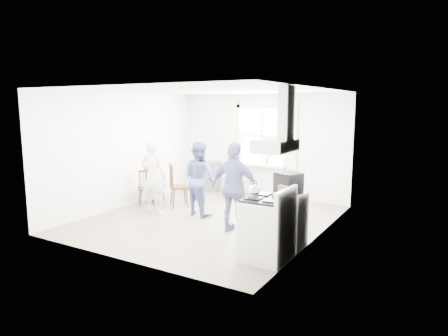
{
  "coord_description": "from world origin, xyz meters",
  "views": [
    {
      "loc": [
        4.29,
        -6.66,
        2.31
      ],
      "look_at": [
        0.24,
        0.2,
        1.06
      ],
      "focal_mm": 32.0,
      "sensor_mm": 36.0,
      "label": 1
    }
  ],
  "objects_px": {
    "windsor_chair_b": "(174,181)",
    "person_left": "(153,177)",
    "gas_stove": "(267,228)",
    "stereo_stack": "(288,183)",
    "windsor_chair_c": "(146,184)",
    "person_mid": "(199,178)",
    "windsor_chair_a": "(153,181)",
    "low_cabinet": "(289,220)",
    "person_right": "(235,188)"
  },
  "relations": [
    {
      "from": "windsor_chair_a",
      "to": "windsor_chair_b",
      "type": "height_order",
      "value": "windsor_chair_b"
    },
    {
      "from": "gas_stove",
      "to": "stereo_stack",
      "type": "height_order",
      "value": "stereo_stack"
    },
    {
      "from": "person_mid",
      "to": "windsor_chair_b",
      "type": "bearing_deg",
      "value": -1.65
    },
    {
      "from": "person_right",
      "to": "windsor_chair_b",
      "type": "bearing_deg",
      "value": -24.23
    },
    {
      "from": "stereo_stack",
      "to": "windsor_chair_b",
      "type": "relative_size",
      "value": 0.48
    },
    {
      "from": "low_cabinet",
      "to": "person_mid",
      "type": "xyz_separation_m",
      "value": [
        -2.36,
        0.86,
        0.33
      ]
    },
    {
      "from": "windsor_chair_a",
      "to": "person_left",
      "type": "height_order",
      "value": "person_left"
    },
    {
      "from": "person_left",
      "to": "windsor_chair_a",
      "type": "bearing_deg",
      "value": -55.53
    },
    {
      "from": "stereo_stack",
      "to": "person_right",
      "type": "bearing_deg",
      "value": 168.85
    },
    {
      "from": "stereo_stack",
      "to": "windsor_chair_a",
      "type": "height_order",
      "value": "stereo_stack"
    },
    {
      "from": "windsor_chair_b",
      "to": "person_left",
      "type": "relative_size",
      "value": 0.62
    },
    {
      "from": "windsor_chair_a",
      "to": "person_left",
      "type": "distance_m",
      "value": 0.94
    },
    {
      "from": "windsor_chair_a",
      "to": "person_left",
      "type": "relative_size",
      "value": 0.55
    },
    {
      "from": "gas_stove",
      "to": "windsor_chair_b",
      "type": "relative_size",
      "value": 1.12
    },
    {
      "from": "windsor_chair_b",
      "to": "person_left",
      "type": "bearing_deg",
      "value": -93.13
    },
    {
      "from": "windsor_chair_a",
      "to": "windsor_chair_b",
      "type": "relative_size",
      "value": 0.88
    },
    {
      "from": "gas_stove",
      "to": "low_cabinet",
      "type": "height_order",
      "value": "gas_stove"
    },
    {
      "from": "stereo_stack",
      "to": "windsor_chair_a",
      "type": "xyz_separation_m",
      "value": [
        -3.84,
        1.13,
        -0.53
      ]
    },
    {
      "from": "person_mid",
      "to": "person_right",
      "type": "xyz_separation_m",
      "value": [
        1.22,
        -0.65,
        0.05
      ]
    },
    {
      "from": "windsor_chair_c",
      "to": "person_right",
      "type": "distance_m",
      "value": 2.76
    },
    {
      "from": "person_left",
      "to": "windsor_chair_c",
      "type": "bearing_deg",
      "value": -42.24
    },
    {
      "from": "windsor_chair_a",
      "to": "person_mid",
      "type": "bearing_deg",
      "value": -9.72
    },
    {
      "from": "stereo_stack",
      "to": "person_right",
      "type": "xyz_separation_m",
      "value": [
        -1.12,
        0.22,
        -0.24
      ]
    },
    {
      "from": "windsor_chair_a",
      "to": "windsor_chair_c",
      "type": "height_order",
      "value": "windsor_chair_a"
    },
    {
      "from": "low_cabinet",
      "to": "windsor_chair_c",
      "type": "xyz_separation_m",
      "value": [
        -3.81,
        0.83,
        0.08
      ]
    },
    {
      "from": "low_cabinet",
      "to": "gas_stove",
      "type": "bearing_deg",
      "value": -95.68
    },
    {
      "from": "person_mid",
      "to": "windsor_chair_a",
      "type": "bearing_deg",
      "value": 5.03
    },
    {
      "from": "windsor_chair_c",
      "to": "person_right",
      "type": "height_order",
      "value": "person_right"
    },
    {
      "from": "stereo_stack",
      "to": "person_left",
      "type": "bearing_deg",
      "value": 172.04
    },
    {
      "from": "stereo_stack",
      "to": "person_left",
      "type": "relative_size",
      "value": 0.3
    },
    {
      "from": "windsor_chair_b",
      "to": "person_right",
      "type": "xyz_separation_m",
      "value": [
        2.08,
        -0.91,
        0.22
      ]
    },
    {
      "from": "windsor_chair_c",
      "to": "person_mid",
      "type": "relative_size",
      "value": 0.55
    },
    {
      "from": "stereo_stack",
      "to": "person_right",
      "type": "relative_size",
      "value": 0.29
    },
    {
      "from": "person_left",
      "to": "gas_stove",
      "type": "bearing_deg",
      "value": 153.22
    },
    {
      "from": "windsor_chair_a",
      "to": "person_right",
      "type": "relative_size",
      "value": 0.53
    },
    {
      "from": "windsor_chair_c",
      "to": "gas_stove",
      "type": "bearing_deg",
      "value": -22.2
    },
    {
      "from": "windsor_chair_a",
      "to": "person_mid",
      "type": "xyz_separation_m",
      "value": [
        1.5,
        -0.26,
        0.24
      ]
    },
    {
      "from": "gas_stove",
      "to": "low_cabinet",
      "type": "distance_m",
      "value": 0.7
    },
    {
      "from": "stereo_stack",
      "to": "person_left",
      "type": "height_order",
      "value": "person_left"
    },
    {
      "from": "low_cabinet",
      "to": "person_mid",
      "type": "height_order",
      "value": "person_mid"
    },
    {
      "from": "windsor_chair_b",
      "to": "stereo_stack",
      "type": "bearing_deg",
      "value": -19.41
    },
    {
      "from": "windsor_chair_a",
      "to": "windsor_chair_c",
      "type": "xyz_separation_m",
      "value": [
        0.05,
        -0.29,
        -0.01
      ]
    },
    {
      "from": "windsor_chair_b",
      "to": "windsor_chair_a",
      "type": "bearing_deg",
      "value": 179.7
    },
    {
      "from": "stereo_stack",
      "to": "windsor_chair_c",
      "type": "distance_m",
      "value": 3.92
    },
    {
      "from": "windsor_chair_c",
      "to": "windsor_chair_b",
      "type": "bearing_deg",
      "value": 25.83
    },
    {
      "from": "person_right",
      "to": "windsor_chair_a",
      "type": "bearing_deg",
      "value": -19.19
    },
    {
      "from": "gas_stove",
      "to": "stereo_stack",
      "type": "distance_m",
      "value": 0.9
    },
    {
      "from": "low_cabinet",
      "to": "windsor_chair_b",
      "type": "relative_size",
      "value": 0.9
    },
    {
      "from": "stereo_stack",
      "to": "person_mid",
      "type": "distance_m",
      "value": 2.51
    },
    {
      "from": "gas_stove",
      "to": "windsor_chair_b",
      "type": "bearing_deg",
      "value": 150.08
    }
  ]
}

